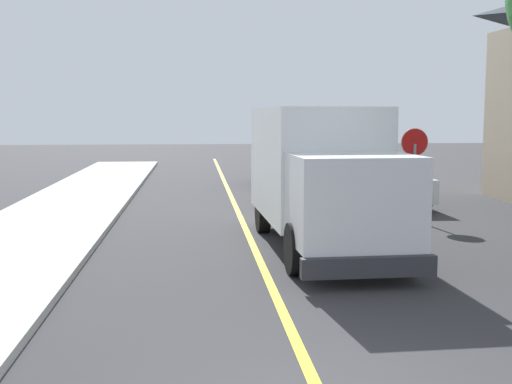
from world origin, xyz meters
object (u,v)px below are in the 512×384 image
object	(u,v)px
parked_car_near	(293,183)
stop_sign	(414,156)
parked_car_mid	(280,167)
parked_van_across	(389,181)
box_truck	(320,171)

from	to	relation	value
parked_car_near	stop_sign	bearing A→B (deg)	-43.99
parked_car_mid	stop_sign	bearing A→B (deg)	-74.29
parked_van_across	stop_sign	bearing A→B (deg)	-94.79
box_truck	parked_car_mid	size ratio (longest dim) A/B	1.64
parked_car_mid	parked_van_across	size ratio (longest dim) A/B	1.00
box_truck	stop_sign	distance (m)	4.85
parked_car_near	parked_van_across	xyz separation A→B (m)	(3.33, 0.29, 0.00)
parked_car_mid	stop_sign	world-z (taller)	stop_sign
parked_car_mid	parked_van_across	world-z (taller)	same
parked_car_near	parked_van_across	world-z (taller)	same
stop_sign	parked_car_near	bearing A→B (deg)	136.01
box_truck	stop_sign	size ratio (longest dim) A/B	2.74
box_truck	parked_car_near	distance (m)	6.49
parked_van_across	box_truck	bearing A→B (deg)	-118.80
box_truck	parked_van_across	bearing A→B (deg)	61.20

